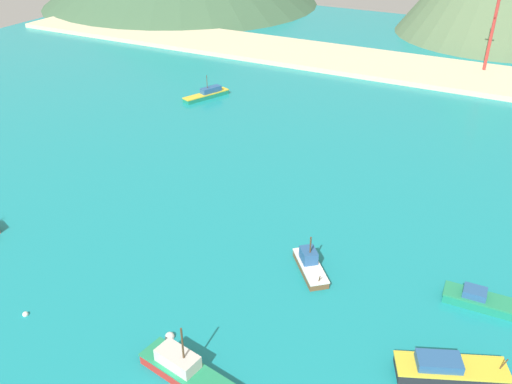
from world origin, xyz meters
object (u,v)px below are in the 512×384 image
Objects in this scene: buoy_0 at (170,337)px; buoy_1 at (25,314)px; fishing_boat_4 at (186,371)px; fishing_boat_6 at (482,301)px; radio_tower at (493,27)px; fishing_boat_0 at (207,94)px; fishing_boat_7 at (449,369)px; fishing_boat_1 at (310,264)px.

buoy_0 reaches higher than buoy_1.
buoy_1 is (-20.62, -0.97, -0.86)m from fishing_boat_4.
buoy_0 is at bearing 141.35° from fishing_boat_4.
fishing_boat_6 is (23.84, 23.85, -0.26)m from fishing_boat_4.
fishing_boat_0 is at bearing -138.91° from radio_tower.
buoy_1 is (-16.15, -4.54, -0.06)m from buoy_0.
fishing_boat_7 is (-1.50, -11.90, 0.12)m from fishing_boat_6.
radio_tower is at bearing 95.58° from fishing_boat_7.
buoy_1 is 0.03× the size of radio_tower.
fishing_boat_0 is 17.08× the size of buoy_1.
fishing_boat_7 is at bearing -84.42° from radio_tower.
fishing_boat_4 is 0.99× the size of fishing_boat_7.
fishing_boat_1 is 19.86m from fishing_boat_6.
fishing_boat_0 is 1.00× the size of fishing_boat_7.
radio_tower reaches higher than fishing_boat_7.
fishing_boat_4 reaches higher than fishing_boat_7.
buoy_1 is (-44.45, -24.82, -0.61)m from fishing_boat_6.
fishing_boat_0 is 1.53× the size of fishing_boat_1.
fishing_boat_4 is 112.44m from radio_tower.
fishing_boat_0 is at bearing 145.85° from fishing_boat_6.
fishing_boat_7 reaches higher than buoy_1.
fishing_boat_4 is at bearing -134.99° from fishing_boat_6.
fishing_boat_6 is 88.75m from radio_tower.
fishing_boat_1 is at bearing -46.61° from fishing_boat_0.
buoy_0 is at bearing -162.64° from fishing_boat_7.
fishing_boat_6 is 0.39× the size of radio_tower.
fishing_boat_6 is (62.66, -42.51, -0.09)m from fishing_boat_0.
fishing_boat_7 is 44.87m from buoy_1.
radio_tower is (8.42, 90.41, 10.62)m from fishing_boat_1.
radio_tower is (-9.71, 99.29, 10.64)m from fishing_boat_7.
radio_tower is (33.25, 112.21, 11.38)m from buoy_1.
radio_tower reaches higher than fishing_boat_6.
buoy_0 is (34.36, -62.79, -0.64)m from fishing_boat_0.
fishing_boat_0 is at bearing 118.69° from buoy_0.
fishing_boat_1 reaches higher than fishing_boat_7.
buoy_1 is at bearing -163.26° from fishing_boat_7.
fishing_boat_1 is at bearing 63.31° from buoy_0.
fishing_boat_1 reaches higher than buoy_1.
fishing_boat_4 is at bearing -151.86° from fishing_boat_7.
fishing_boat_0 is 1.01× the size of fishing_boat_4.
fishing_boat_6 is 12.00m from fishing_boat_7.
buoy_0 is 109.60m from radio_tower.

